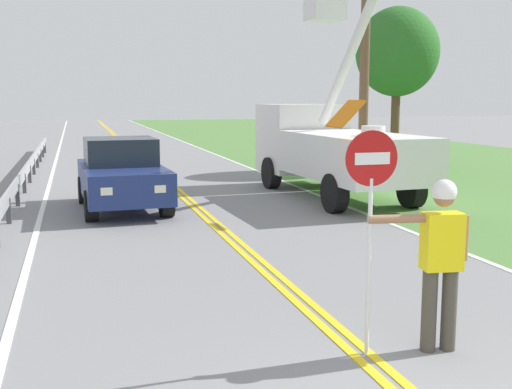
# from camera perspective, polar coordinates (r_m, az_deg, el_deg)

# --- Properties ---
(grass_verge_right) EXTENTS (16.00, 110.00, 0.01)m
(grass_verge_right) POSITION_cam_1_polar(r_m,az_deg,el_deg) (27.57, 15.64, 2.83)
(grass_verge_right) COLOR #517F3D
(grass_verge_right) RESTS_ON ground
(centerline_yellow_left) EXTENTS (0.11, 110.00, 0.01)m
(centerline_yellow_left) POSITION_cam_1_polar(r_m,az_deg,el_deg) (23.67, -9.29, 2.13)
(centerline_yellow_left) COLOR yellow
(centerline_yellow_left) RESTS_ON ground
(centerline_yellow_right) EXTENTS (0.11, 110.00, 0.01)m
(centerline_yellow_right) POSITION_cam_1_polar(r_m,az_deg,el_deg) (23.69, -8.86, 2.14)
(centerline_yellow_right) COLOR yellow
(centerline_yellow_right) RESTS_ON ground
(edge_line_right) EXTENTS (0.12, 110.00, 0.01)m
(edge_line_right) POSITION_cam_1_polar(r_m,az_deg,el_deg) (24.37, -0.64, 2.42)
(edge_line_right) COLOR silver
(edge_line_right) RESTS_ON ground
(edge_line_left) EXTENTS (0.12, 110.00, 0.01)m
(edge_line_left) POSITION_cam_1_polar(r_m,az_deg,el_deg) (23.53, -17.81, 1.79)
(edge_line_left) COLOR silver
(edge_line_left) RESTS_ON ground
(flagger_worker) EXTENTS (1.08, 0.30, 1.83)m
(flagger_worker) POSITION_cam_1_polar(r_m,az_deg,el_deg) (6.88, 16.23, -5.15)
(flagger_worker) COLOR #474238
(flagger_worker) RESTS_ON ground
(stop_sign_paddle) EXTENTS (0.56, 0.04, 2.33)m
(stop_sign_paddle) POSITION_cam_1_polar(r_m,az_deg,el_deg) (6.47, 10.26, 0.19)
(stop_sign_paddle) COLOR silver
(stop_sign_paddle) RESTS_ON ground
(utility_bucket_truck) EXTENTS (2.67, 6.91, 5.52)m
(utility_bucket_truck) POSITION_cam_1_polar(r_m,az_deg,el_deg) (17.47, 6.54, 4.55)
(utility_bucket_truck) COLOR white
(utility_bucket_truck) RESTS_ON ground
(oncoming_sedan_nearest) EXTENTS (2.05, 4.17, 1.70)m
(oncoming_sedan_nearest) POSITION_cam_1_polar(r_m,az_deg,el_deg) (15.49, -11.94, 1.74)
(oncoming_sedan_nearest) COLOR navy
(oncoming_sedan_nearest) RESTS_ON ground
(utility_pole_near) EXTENTS (1.80, 0.28, 8.79)m
(utility_pole_near) POSITION_cam_1_polar(r_m,az_deg,el_deg) (19.36, 9.79, 14.26)
(utility_pole_near) COLOR brown
(utility_pole_near) RESTS_ON ground
(guardrail_left_shoulder) EXTENTS (0.10, 32.00, 0.71)m
(guardrail_left_shoulder) POSITION_cam_1_polar(r_m,az_deg,el_deg) (17.82, -20.36, 1.25)
(guardrail_left_shoulder) COLOR #9EA0A3
(guardrail_left_shoulder) RESTS_ON ground
(roadside_tree_verge) EXTENTS (3.00, 3.00, 5.90)m
(roadside_tree_verge) POSITION_cam_1_polar(r_m,az_deg,el_deg) (24.03, 12.56, 12.32)
(roadside_tree_verge) COLOR brown
(roadside_tree_verge) RESTS_ON ground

